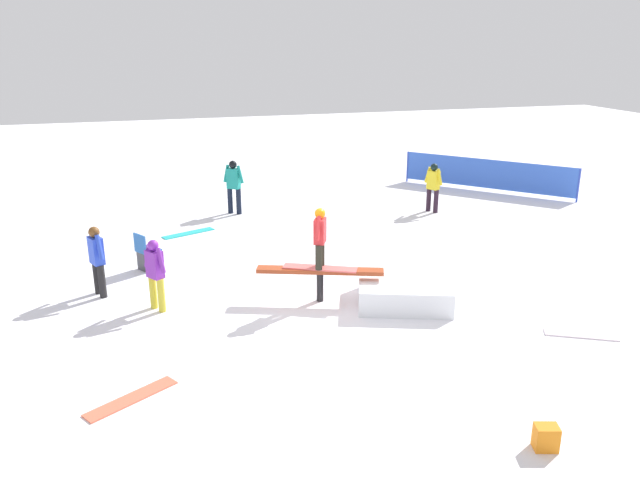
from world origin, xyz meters
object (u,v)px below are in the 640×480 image
Objects in this scene: bystander_purple at (155,271)px; loose_snowboard_cyan at (188,233)px; bystander_teal at (234,184)px; backpack_on_snow at (546,438)px; loose_snowboard_white at (581,335)px; rail_feature at (320,273)px; main_rider_on_rail at (320,240)px; bystander_blue at (97,257)px; loose_snowboard_coral at (132,398)px; bystander_yellow at (433,185)px; folding_chair at (147,253)px.

bystander_purple is 0.99× the size of loose_snowboard_cyan.
backpack_on_snow is at bearing 135.39° from bystander_teal.
loose_snowboard_white is at bearing 105.53° from loose_snowboard_cyan.
bystander_teal reaches higher than rail_feature.
main_rider_on_rail is at bearing 173.32° from loose_snowboard_white.
rail_feature is 3.19m from bystander_purple.
bystander_blue is 4.37m from loose_snowboard_cyan.
loose_snowboard_cyan is at bearing -47.91° from rail_feature.
loose_snowboard_cyan is (-0.99, -4.81, -0.79)m from bystander_purple.
loose_snowboard_white is at bearing -140.41° from bystander_blue.
loose_snowboard_coral is (3.67, 2.66, -0.58)m from rail_feature.
backpack_on_snow is at bearing -107.14° from loose_snowboard_white.
bystander_yellow reaches higher than folding_chair.
bystander_teal is 4.73× the size of backpack_on_snow.
loose_snowboard_cyan is at bearing -45.59° from bystander_purple.
bystander_yellow reaches higher than backpack_on_snow.
bystander_teal is at bearing -64.85° from rail_feature.
loose_snowboard_white is 3.67m from backpack_on_snow.
folding_chair is (3.29, -2.78, -0.18)m from rail_feature.
backpack_on_snow is at bearing -163.33° from bystander_blue.
loose_snowboard_white is 0.87× the size of loose_snowboard_coral.
rail_feature is 6.97m from bystander_teal.
bystander_yellow is at bearing -158.69° from bystander_teal.
bystander_blue is at bearing 84.87° from bystander_yellow.
bystander_purple is 3.28m from loose_snowboard_coral.
main_rider_on_rail is at bearing 108.99° from bystander_yellow.
main_rider_on_rail is 1.00× the size of loose_snowboard_cyan.
bystander_teal is 12.50m from backpack_on_snow.
bystander_purple is 1.54m from bystander_blue.
rail_feature is 4.57m from loose_snowboard_coral.
rail_feature is at bearing -132.54° from bystander_purple.
loose_snowboard_white is at bearing 165.47° from rail_feature.
bystander_teal is at bearing -154.87° from loose_snowboard_cyan.
loose_snowboard_cyan is at bearing -41.26° from main_rider_on_rail.
loose_snowboard_white is at bearing -118.02° from backpack_on_snow.
bystander_purple is at bearing 93.26° from bystander_yellow.
main_rider_on_rail is 3.22m from bystander_purple.
main_rider_on_rail reaches higher than backpack_on_snow.
rail_feature is at bearing -161.93° from folding_chair.
bystander_purple reaches higher than rail_feature.
backpack_on_snow is at bearing 120.65° from loose_snowboard_coral.
main_rider_on_rail is 0.98× the size of bystander_yellow.
loose_snowboard_white is at bearing 147.61° from loose_snowboard_coral.
bystander_yellow reaches higher than loose_snowboard_cyan.
backpack_on_snow is at bearing 133.55° from bystander_yellow.
loose_snowboard_coral is at bearing 104.92° from bystander_yellow.
bystander_yellow is 1.03× the size of loose_snowboard_coral.
bystander_teal reaches higher than bystander_blue.
loose_snowboard_cyan and loose_snowboard_white have the same top height.
rail_feature is at bearing 90.14° from loose_snowboard_cyan.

